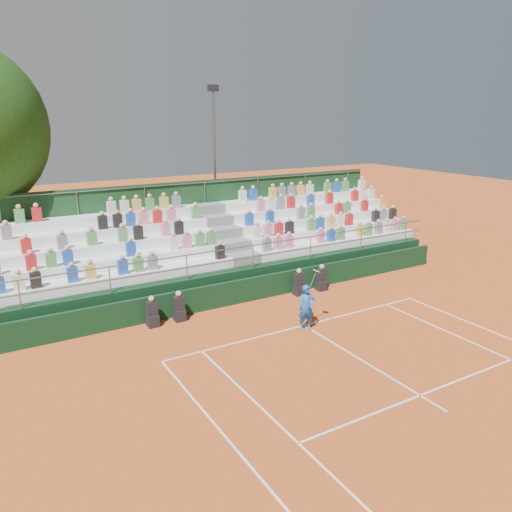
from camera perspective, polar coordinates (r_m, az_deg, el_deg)
ground at (r=18.61m, az=5.51°, el=-7.91°), size 90.00×90.00×0.00m
courtside_wall at (r=20.91m, az=0.42°, el=-3.62°), size 20.00×0.15×1.00m
line_officials at (r=20.08m, az=-1.40°, el=-4.54°), size 8.11×0.40×1.19m
grandstand at (r=23.44m, az=-3.59°, el=0.04°), size 20.00×5.20×4.40m
tennis_player at (r=17.99m, az=5.80°, el=-5.87°), size 0.88×0.55×2.22m
floodlight_mast at (r=28.94m, az=-4.76°, el=11.35°), size 0.60×0.25×9.02m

